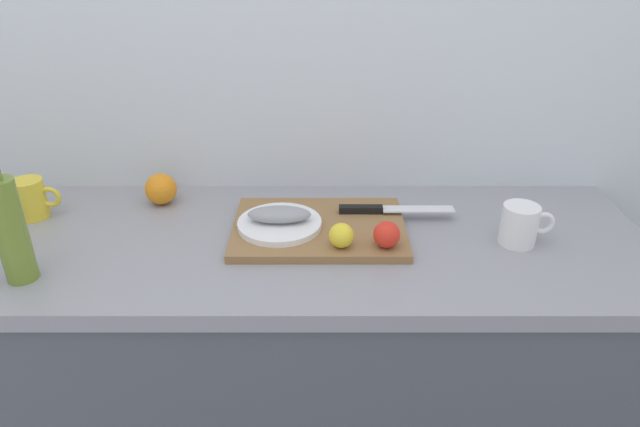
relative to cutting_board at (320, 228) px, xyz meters
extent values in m
cube|color=silver|center=(-0.21, 0.29, 0.34)|extent=(3.20, 0.05, 2.50)
cube|color=#4C5159|center=(-0.21, -0.03, -0.48)|extent=(2.00, 0.58, 0.86)
cube|color=gray|center=(-0.21, -0.03, -0.03)|extent=(2.00, 0.60, 0.04)
cube|color=olive|center=(0.00, 0.00, 0.00)|extent=(0.42, 0.30, 0.02)
cylinder|color=white|center=(-0.09, -0.01, 0.02)|extent=(0.20, 0.20, 0.01)
ellipsoid|color=gray|center=(-0.09, -0.01, 0.04)|extent=(0.15, 0.06, 0.04)
cube|color=silver|center=(0.25, 0.06, 0.02)|extent=(0.18, 0.04, 0.00)
cube|color=black|center=(0.11, 0.06, 0.02)|extent=(0.11, 0.02, 0.02)
sphere|color=yellow|center=(0.05, -0.10, 0.04)|extent=(0.06, 0.06, 0.06)
sphere|color=red|center=(0.15, -0.10, 0.04)|extent=(0.06, 0.06, 0.06)
cylinder|color=olive|center=(-0.63, -0.20, 0.10)|extent=(0.06, 0.06, 0.23)
cylinder|color=yellow|center=(-0.73, 0.08, 0.04)|extent=(0.08, 0.08, 0.10)
torus|color=yellow|center=(-0.68, 0.08, 0.05)|extent=(0.06, 0.01, 0.06)
cylinder|color=white|center=(0.46, -0.05, 0.04)|extent=(0.08, 0.08, 0.10)
torus|color=white|center=(0.52, -0.05, 0.04)|extent=(0.06, 0.01, 0.06)
sphere|color=orange|center=(-0.42, 0.16, 0.03)|extent=(0.08, 0.08, 0.08)
camera|label=1|loc=(0.00, -1.20, 0.66)|focal=31.64mm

